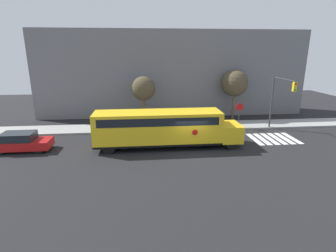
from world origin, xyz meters
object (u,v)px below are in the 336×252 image
at_px(tree_near_sidewalk, 235,83).
at_px(traffic_light, 279,95).
at_px(parked_car, 21,142).
at_px(school_bus, 163,127).
at_px(tree_far_sidewalk, 143,89).
at_px(stop_sign, 239,112).

bearing_deg(tree_near_sidewalk, traffic_light, -66.37).
bearing_deg(traffic_light, parked_car, -172.84).
xyz_separation_m(parked_car, tree_near_sidewalk, (20.07, 8.36, 3.38)).
height_order(school_bus, tree_near_sidewalk, tree_near_sidewalk).
xyz_separation_m(parked_car, traffic_light, (22.49, 2.83, 2.89)).
relative_size(tree_near_sidewalk, tree_far_sidewalk, 1.11).
bearing_deg(school_bus, stop_sign, 30.01).
relative_size(parked_car, tree_far_sidewalk, 0.85).
xyz_separation_m(traffic_light, tree_far_sidewalk, (-12.73, 4.68, 0.12)).
height_order(school_bus, tree_far_sidewalk, tree_far_sidewalk).
relative_size(traffic_light, tree_near_sidewalk, 0.96).
bearing_deg(tree_far_sidewalk, parked_car, -142.44).
bearing_deg(school_bus, tree_near_sidewalk, 44.25).
distance_m(school_bus, tree_far_sidewalk, 8.16).
height_order(stop_sign, tree_near_sidewalk, tree_near_sidewalk).
bearing_deg(tree_near_sidewalk, parked_car, -157.38).
bearing_deg(tree_far_sidewalk, traffic_light, -20.18).
height_order(stop_sign, traffic_light, traffic_light).
relative_size(school_bus, parked_car, 2.76).
xyz_separation_m(parked_car, tree_far_sidewalk, (9.76, 7.51, 3.01)).
distance_m(stop_sign, traffic_light, 4.00).
distance_m(school_bus, traffic_light, 11.85).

